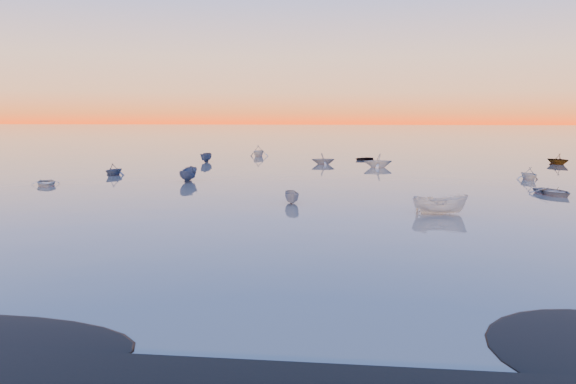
# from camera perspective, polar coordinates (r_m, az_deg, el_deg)

# --- Properties ---
(ground) EXTENTS (600.00, 600.00, 0.00)m
(ground) POSITION_cam_1_polar(r_m,az_deg,el_deg) (119.43, 3.27, 4.28)
(ground) COLOR slate
(ground) RESTS_ON ground
(mud_lobes) EXTENTS (140.00, 6.00, 0.07)m
(mud_lobes) POSITION_cam_1_polar(r_m,az_deg,el_deg) (20.61, -13.39, -13.55)
(mud_lobes) COLOR black
(mud_lobes) RESTS_ON ground
(moored_fleet) EXTENTS (124.00, 58.00, 1.20)m
(moored_fleet) POSITION_cam_1_polar(r_m,az_deg,el_deg) (72.70, 1.16, 1.98)
(moored_fleet) COLOR silver
(moored_fleet) RESTS_ON ground
(boat_near_left) EXTENTS (4.29, 3.52, 1.00)m
(boat_near_left) POSITION_cam_1_polar(r_m,az_deg,el_deg) (64.71, -23.35, 0.60)
(boat_near_left) COLOR silver
(boat_near_left) RESTS_ON ground
(boat_near_center) EXTENTS (1.99, 4.27, 1.45)m
(boat_near_center) POSITION_cam_1_polar(r_m,az_deg,el_deg) (44.16, 15.16, -2.13)
(boat_near_center) COLOR silver
(boat_near_center) RESTS_ON ground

